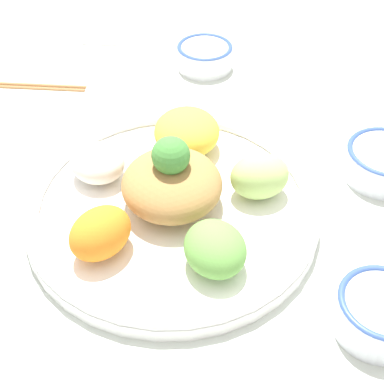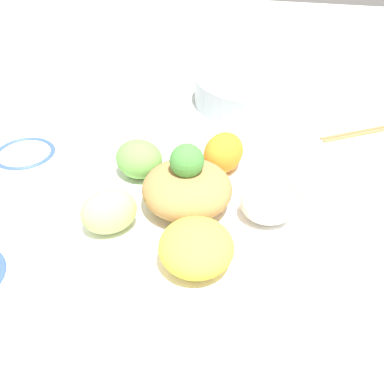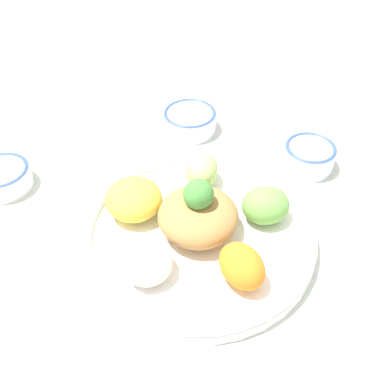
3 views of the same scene
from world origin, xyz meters
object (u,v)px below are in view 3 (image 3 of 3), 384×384
sauce_bowl_dark (309,155)px  rice_bowl_plain (190,120)px  rice_bowl_blue (3,177)px  salad_platter (197,226)px

sauce_bowl_dark → rice_bowl_plain: (-0.05, 0.25, -0.00)m
sauce_bowl_dark → rice_bowl_plain: bearing=101.1°
rice_bowl_blue → rice_bowl_plain: (0.34, -0.15, 0.00)m
rice_bowl_blue → rice_bowl_plain: bearing=-23.2°
sauce_bowl_dark → rice_bowl_plain: sauce_bowl_dark is taller
rice_bowl_blue → rice_bowl_plain: 0.37m
rice_bowl_plain → rice_bowl_blue: bearing=156.8°
salad_platter → rice_bowl_plain: 0.30m
salad_platter → rice_bowl_plain: size_ratio=3.45×
salad_platter → rice_bowl_plain: (0.22, 0.20, -0.00)m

